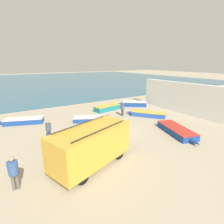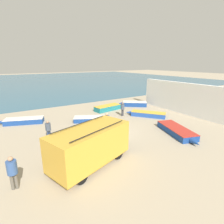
{
  "view_description": "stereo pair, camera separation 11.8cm",
  "coord_description": "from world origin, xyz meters",
  "px_view_note": "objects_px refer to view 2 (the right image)",
  "views": [
    {
      "loc": [
        -7.73,
        -12.67,
        6.14
      ],
      "look_at": [
        1.98,
        2.53,
        1.0
      ],
      "focal_mm": 28.0,
      "sensor_mm": 36.0,
      "label": 1
    },
    {
      "loc": [
        -7.63,
        -12.73,
        6.14
      ],
      "look_at": [
        1.98,
        2.53,
        1.0
      ],
      "focal_mm": 28.0,
      "sensor_mm": 36.0,
      "label": 2
    }
  ],
  "objects_px": {
    "fishing_rowboat_1": "(147,114)",
    "fisherman_1": "(123,108)",
    "parked_van": "(91,145)",
    "fishing_rowboat_5": "(134,104)",
    "fishing_rowboat_3": "(177,131)",
    "fishing_rowboat_4": "(92,119)",
    "fishing_rowboat_2": "(109,108)",
    "fisherman_0": "(12,170)",
    "fisherman_2": "(107,121)",
    "fishing_rowboat_0": "(23,121)",
    "fisherman_3": "(48,128)"
  },
  "relations": [
    {
      "from": "fisherman_0",
      "to": "fisherman_2",
      "type": "distance_m",
      "value": 8.72
    },
    {
      "from": "fishing_rowboat_0",
      "to": "fishing_rowboat_2",
      "type": "height_order",
      "value": "fishing_rowboat_2"
    },
    {
      "from": "fisherman_0",
      "to": "fisherman_1",
      "type": "distance_m",
      "value": 13.88
    },
    {
      "from": "fishing_rowboat_2",
      "to": "fishing_rowboat_1",
      "type": "bearing_deg",
      "value": -72.45
    },
    {
      "from": "fishing_rowboat_1",
      "to": "fisherman_0",
      "type": "bearing_deg",
      "value": 74.08
    },
    {
      "from": "fishing_rowboat_3",
      "to": "fisherman_1",
      "type": "relative_size",
      "value": 3.09
    },
    {
      "from": "fishing_rowboat_4",
      "to": "fisherman_2",
      "type": "relative_size",
      "value": 2.38
    },
    {
      "from": "fishing_rowboat_1",
      "to": "fisherman_1",
      "type": "distance_m",
      "value": 2.97
    },
    {
      "from": "fishing_rowboat_1",
      "to": "fisherman_1",
      "type": "height_order",
      "value": "fisherman_1"
    },
    {
      "from": "fishing_rowboat_1",
      "to": "fishing_rowboat_5",
      "type": "relative_size",
      "value": 1.12
    },
    {
      "from": "parked_van",
      "to": "fisherman_1",
      "type": "xyz_separation_m",
      "value": [
        7.59,
        7.28,
        -0.32
      ]
    },
    {
      "from": "fishing_rowboat_3",
      "to": "fishing_rowboat_4",
      "type": "height_order",
      "value": "fishing_rowboat_3"
    },
    {
      "from": "fishing_rowboat_5",
      "to": "parked_van",
      "type": "bearing_deg",
      "value": 79.27
    },
    {
      "from": "fishing_rowboat_0",
      "to": "fishing_rowboat_1",
      "type": "distance_m",
      "value": 13.65
    },
    {
      "from": "fishing_rowboat_1",
      "to": "fisherman_1",
      "type": "bearing_deg",
      "value": 16.95
    },
    {
      "from": "fishing_rowboat_2",
      "to": "fisherman_0",
      "type": "relative_size",
      "value": 2.48
    },
    {
      "from": "fishing_rowboat_2",
      "to": "fishing_rowboat_5",
      "type": "xyz_separation_m",
      "value": [
        4.25,
        -0.02,
        -0.01
      ]
    },
    {
      "from": "fishing_rowboat_3",
      "to": "fisherman_2",
      "type": "relative_size",
      "value": 2.85
    },
    {
      "from": "fisherman_1",
      "to": "fisherman_3",
      "type": "distance_m",
      "value": 9.22
    },
    {
      "from": "parked_van",
      "to": "fishing_rowboat_4",
      "type": "distance_m",
      "value": 8.36
    },
    {
      "from": "fishing_rowboat_5",
      "to": "fisherman_2",
      "type": "relative_size",
      "value": 2.15
    },
    {
      "from": "fishing_rowboat_0",
      "to": "fishing_rowboat_5",
      "type": "height_order",
      "value": "fishing_rowboat_5"
    },
    {
      "from": "fishing_rowboat_2",
      "to": "fisherman_0",
      "type": "height_order",
      "value": "fisherman_0"
    },
    {
      "from": "fishing_rowboat_0",
      "to": "fishing_rowboat_3",
      "type": "relative_size",
      "value": 0.91
    },
    {
      "from": "fishing_rowboat_0",
      "to": "fisherman_0",
      "type": "distance_m",
      "value": 10.8
    },
    {
      "from": "fishing_rowboat_1",
      "to": "fishing_rowboat_2",
      "type": "distance_m",
      "value": 5.37
    },
    {
      "from": "fishing_rowboat_2",
      "to": "fisherman_2",
      "type": "distance_m",
      "value": 7.65
    },
    {
      "from": "fisherman_0",
      "to": "fisherman_1",
      "type": "bearing_deg",
      "value": 127.88
    },
    {
      "from": "fishing_rowboat_2",
      "to": "fisherman_1",
      "type": "height_order",
      "value": "fisherman_1"
    },
    {
      "from": "parked_van",
      "to": "fisherman_0",
      "type": "bearing_deg",
      "value": 161.36
    },
    {
      "from": "fishing_rowboat_4",
      "to": "fisherman_3",
      "type": "height_order",
      "value": "fisherman_3"
    },
    {
      "from": "parked_van",
      "to": "fishing_rowboat_1",
      "type": "height_order",
      "value": "parked_van"
    },
    {
      "from": "fisherman_2",
      "to": "fisherman_3",
      "type": "bearing_deg",
      "value": 112.77
    },
    {
      "from": "fishing_rowboat_1",
      "to": "fisherman_1",
      "type": "relative_size",
      "value": 2.6
    },
    {
      "from": "parked_van",
      "to": "fishing_rowboat_3",
      "type": "relative_size",
      "value": 1.11
    },
    {
      "from": "parked_van",
      "to": "fishing_rowboat_5",
      "type": "xyz_separation_m",
      "value": [
        11.84,
        10.42,
        -0.98
      ]
    },
    {
      "from": "fisherman_1",
      "to": "fishing_rowboat_3",
      "type": "bearing_deg",
      "value": -176.53
    },
    {
      "from": "fishing_rowboat_1",
      "to": "fisherman_3",
      "type": "distance_m",
      "value": 11.34
    },
    {
      "from": "fishing_rowboat_3",
      "to": "fisherman_2",
      "type": "distance_m",
      "value": 6.33
    },
    {
      "from": "fishing_rowboat_1",
      "to": "fisherman_3",
      "type": "xyz_separation_m",
      "value": [
        -11.31,
        -0.48,
        0.7
      ]
    },
    {
      "from": "fishing_rowboat_0",
      "to": "fishing_rowboat_5",
      "type": "distance_m",
      "value": 14.6
    },
    {
      "from": "parked_van",
      "to": "fishing_rowboat_5",
      "type": "bearing_deg",
      "value": 22.64
    },
    {
      "from": "fishing_rowboat_5",
      "to": "fisherman_0",
      "type": "bearing_deg",
      "value": 70.89
    },
    {
      "from": "fisherman_0",
      "to": "fisherman_3",
      "type": "height_order",
      "value": "fisherman_0"
    },
    {
      "from": "parked_van",
      "to": "fishing_rowboat_3",
      "type": "xyz_separation_m",
      "value": [
        8.52,
        0.23,
        -1.03
      ]
    },
    {
      "from": "fishing_rowboat_1",
      "to": "fisherman_3",
      "type": "height_order",
      "value": "fisherman_3"
    },
    {
      "from": "fishing_rowboat_1",
      "to": "fisherman_2",
      "type": "xyz_separation_m",
      "value": [
        -6.42,
        -1.6,
        0.8
      ]
    },
    {
      "from": "fishing_rowboat_4",
      "to": "fisherman_0",
      "type": "distance_m",
      "value": 10.89
    },
    {
      "from": "fishing_rowboat_3",
      "to": "fishing_rowboat_5",
      "type": "distance_m",
      "value": 10.72
    },
    {
      "from": "parked_van",
      "to": "fishing_rowboat_1",
      "type": "bearing_deg",
      "value": 10.74
    }
  ]
}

